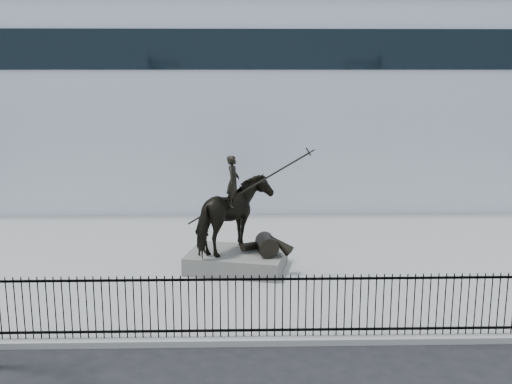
{
  "coord_description": "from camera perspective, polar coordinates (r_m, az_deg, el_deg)",
  "views": [
    {
      "loc": [
        -1.5,
        -11.71,
        6.3
      ],
      "look_at": [
        -1.06,
        6.0,
        2.6
      ],
      "focal_mm": 42.0,
      "sensor_mm": 36.0,
      "label": 1
    }
  ],
  "objects": [
    {
      "name": "ground",
      "position": [
        13.39,
        5.39,
        -16.33
      ],
      "size": [
        120.0,
        120.0,
        0.0
      ],
      "primitive_type": "plane",
      "color": "black",
      "rests_on": "ground"
    },
    {
      "name": "plaza",
      "position": [
        19.78,
        3.01,
        -6.55
      ],
      "size": [
        30.0,
        12.0,
        0.15
      ],
      "primitive_type": "cube",
      "color": "gray",
      "rests_on": "ground"
    },
    {
      "name": "building",
      "position": [
        31.8,
        1.29,
        8.56
      ],
      "size": [
        44.0,
        14.0,
        9.0
      ],
      "primitive_type": "cube",
      "color": "silver",
      "rests_on": "ground"
    },
    {
      "name": "picket_fence",
      "position": [
        14.12,
        4.86,
        -10.71
      ],
      "size": [
        22.1,
        0.1,
        1.5
      ],
      "color": "black",
      "rests_on": "plaza"
    },
    {
      "name": "statue_plinth",
      "position": [
        18.66,
        -1.86,
        -6.56
      ],
      "size": [
        3.29,
        2.6,
        0.55
      ],
      "primitive_type": "cube",
      "rotation": [
        0.0,
        0.0,
        -0.22
      ],
      "color": "#53514C",
      "rests_on": "plaza"
    },
    {
      "name": "equestrian_statue",
      "position": [
        18.25,
        -1.72,
        -2.34
      ],
      "size": [
        3.66,
        2.69,
        3.17
      ],
      "rotation": [
        0.0,
        0.0,
        -0.22
      ],
      "color": "black",
      "rests_on": "statue_plinth"
    }
  ]
}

